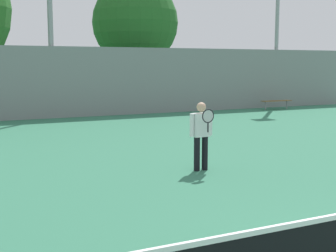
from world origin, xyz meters
name	(u,v)px	position (x,y,z in m)	size (l,w,h in m)	color
tennis_player	(201,132)	(0.51, 5.89, 0.89)	(0.59, 0.41, 1.57)	black
bench_courtside_far	(276,101)	(11.45, 16.78, 0.43)	(1.80, 0.40, 0.48)	brown
light_pole_near_left	(278,2)	(12.44, 18.15, 5.86)	(0.90, 0.60, 9.46)	#939399
back_fence	(59,82)	(0.00, 17.81, 1.61)	(34.99, 0.06, 3.21)	gray
tree_green_tall	(135,23)	(5.10, 21.21, 4.67)	(4.73, 4.73, 7.04)	brown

